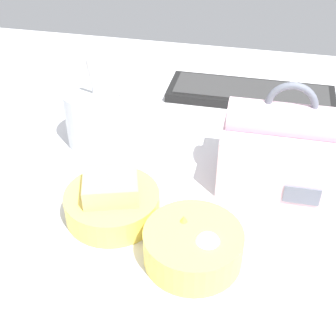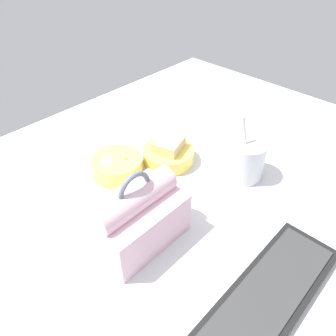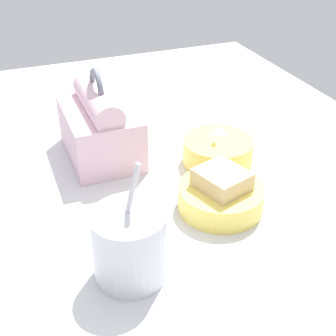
% 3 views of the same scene
% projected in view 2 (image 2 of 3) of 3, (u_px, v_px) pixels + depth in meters
% --- Properties ---
extents(desk_surface, '(1.40, 1.10, 0.02)m').
position_uv_depth(desk_surface, '(181.00, 195.00, 0.80)').
color(desk_surface, silver).
rests_on(desk_surface, ground).
extents(keyboard, '(0.34, 0.11, 0.02)m').
position_uv_depth(keyboard, '(269.00, 295.00, 0.57)').
color(keyboard, black).
rests_on(keyboard, desk_surface).
extents(lunch_bag, '(0.19, 0.13, 0.17)m').
position_uv_depth(lunch_bag, '(137.00, 217.00, 0.65)').
color(lunch_bag, beige).
rests_on(lunch_bag, desk_surface).
extents(soup_cup, '(0.10, 0.10, 0.17)m').
position_uv_depth(soup_cup, '(245.00, 159.00, 0.81)').
color(soup_cup, silver).
rests_on(soup_cup, desk_surface).
extents(bento_bowl_sandwich, '(0.14, 0.14, 0.07)m').
position_uv_depth(bento_bowl_sandwich, '(168.00, 153.00, 0.87)').
color(bento_bowl_sandwich, '#EFD65B').
rests_on(bento_bowl_sandwich, desk_surface).
extents(bento_bowl_snacks, '(0.13, 0.13, 0.06)m').
position_uv_depth(bento_bowl_snacks, '(117.00, 166.00, 0.83)').
color(bento_bowl_snacks, '#EFD65B').
rests_on(bento_bowl_snacks, desk_surface).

